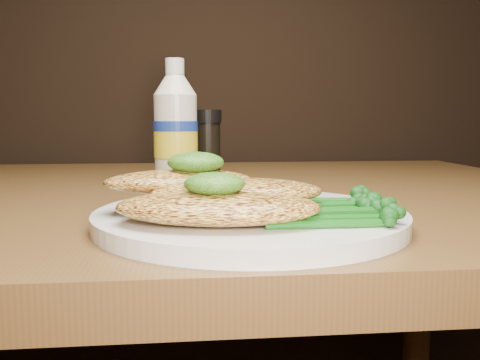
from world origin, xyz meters
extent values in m
cylinder|color=white|center=(0.10, 0.80, 0.76)|extent=(0.28, 0.28, 0.01)
ellipsoid|color=#E7B349|center=(0.06, 0.74, 0.78)|extent=(0.17, 0.11, 0.03)
ellipsoid|color=#E7B349|center=(0.08, 0.77, 0.78)|extent=(0.15, 0.08, 0.02)
ellipsoid|color=#E7B349|center=(0.03, 0.80, 0.79)|extent=(0.14, 0.08, 0.02)
ellipsoid|color=#073409|center=(0.06, 0.74, 0.80)|extent=(0.06, 0.06, 0.02)
ellipsoid|color=#073409|center=(0.05, 0.80, 0.81)|extent=(0.05, 0.05, 0.02)
camera|label=1|loc=(0.04, 0.34, 0.85)|focal=39.20mm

